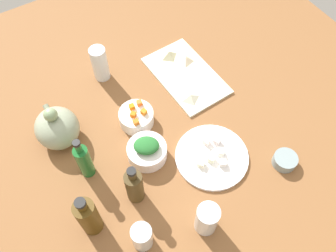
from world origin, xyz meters
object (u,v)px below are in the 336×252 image
Objects in this scene: bowl_small_side at (285,160)px; drinking_glass_0 at (207,219)px; bottle_2 at (134,186)px; cutting_board at (186,75)px; teapot at (57,128)px; bottle_0 at (88,216)px; drinking_glass_1 at (142,237)px; plate_tofu at (212,157)px; drinking_glass_2 at (100,64)px; bowl_carrots at (136,117)px; bowl_greens at (147,152)px; bottle_1 at (84,161)px.

drinking_glass_0 reaches higher than bowl_small_side.
bottle_2 reaches higher than bowl_small_side.
cutting_board is 1.96× the size of teapot.
bottle_0 is 16.80cm from drinking_glass_1.
drinking_glass_2 reaches higher than plate_tofu.
bowl_carrots reaches higher than plate_tofu.
teapot is (22.55, 22.63, 3.86)cm from bowl_greens.
drinking_glass_1 is at bearing 164.43° from drinking_glass_2.
bowl_small_side is 0.55× the size of drinking_glass_2.
bottle_0 reaches higher than bottle_1.
bowl_carrots is (26.55, 14.95, 2.21)cm from plate_tofu.
teapot is at bearing 25.96° from drinking_glass_0.
drinking_glass_2 is (65.41, -18.22, 2.18)cm from drinking_glass_1.
bottle_0 is 1.40× the size of drinking_glass_2.
bowl_small_side is at bearing -126.37° from plate_tofu.
bottle_2 is 1.28× the size of drinking_glass_2.
teapot reaches higher than drinking_glass_2.
teapot is at bearing 20.24° from bottle_2.
bowl_carrots is at bearing 29.39° from plate_tofu.
bottle_1 is at bearing 8.07° from drinking_glass_1.
bowl_greens is 0.72× the size of bottle_2.
plate_tofu is at bearing 160.74° from cutting_board.
bowl_greens is 0.92× the size of drinking_glass_2.
bottle_1 is at bearing 109.29° from cutting_board.
bottle_2 is (-10.74, 10.35, 5.00)cm from bowl_greens.
bowl_greens is 0.68× the size of bottle_1.
drinking_glass_2 is at bearing -3.52° from bowl_greens.
bowl_carrots reaches higher than cutting_board.
drinking_glass_2 is (67.55, 36.08, 5.54)cm from bowl_small_side.
bottle_0 is 34.96cm from drinking_glass_0.
drinking_glass_2 reaches higher than bowl_small_side.
teapot is 59.10cm from drinking_glass_0.
bottle_0 is (-35.02, 3.90, 2.23)cm from teapot.
bottle_0 reaches higher than bottle_2.
bottle_0 is 1.68× the size of drinking_glass_0.
teapot is 1.20× the size of drinking_glass_2.
drinking_glass_1 is 67.94cm from drinking_glass_2.
bowl_carrots is at bearing -29.34° from bottle_2.
cutting_board is 2.76× the size of bowl_carrots.
bowl_greens is at bearing 55.06° from bowl_small_side.
bowl_greens is 1.68× the size of bowl_small_side.
bottle_2 is at bearing -159.76° from teapot.
plate_tofu is at bearing 53.63° from bowl_small_side.
bowl_greens reaches higher than cutting_board.
cutting_board is 37.46cm from plate_tofu.
bottle_2 is 1.53× the size of drinking_glass_0.
bottle_2 is (-25.01, 14.06, 4.98)cm from bowl_carrots.
plate_tofu is 45.94cm from bottle_0.
bottle_1 is at bearing 65.62° from plate_tofu.
drinking_glass_2 is at bearing -14.06° from bottle_2.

